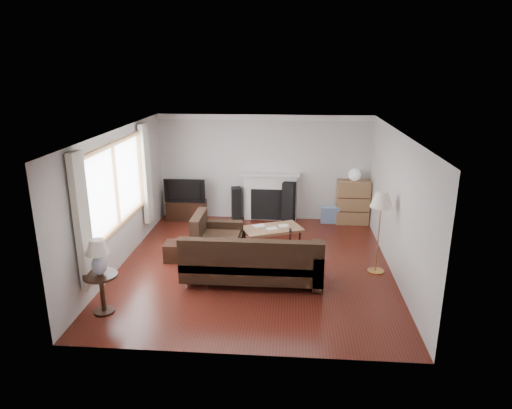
# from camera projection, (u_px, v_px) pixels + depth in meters

# --- Properties ---
(room) EXTENTS (5.10, 5.60, 2.54)m
(room) POSITION_uv_depth(u_px,v_px,m) (255.00, 201.00, 8.18)
(room) COLOR #4F1911
(room) RESTS_ON ground
(window) EXTENTS (0.12, 2.74, 1.54)m
(window) POSITION_uv_depth(u_px,v_px,m) (116.00, 185.00, 8.09)
(window) COLOR olive
(window) RESTS_ON room
(curtain_near) EXTENTS (0.10, 0.35, 2.10)m
(curtain_near) POSITION_uv_depth(u_px,v_px,m) (82.00, 222.00, 6.69)
(curtain_near) COLOR silver
(curtain_near) RESTS_ON room
(curtain_far) EXTENTS (0.10, 0.35, 2.10)m
(curtain_far) POSITION_uv_depth(u_px,v_px,m) (146.00, 174.00, 9.58)
(curtain_far) COLOR silver
(curtain_far) RESTS_ON room
(fireplace) EXTENTS (1.40, 0.26, 1.15)m
(fireplace) POSITION_uv_depth(u_px,v_px,m) (270.00, 197.00, 10.89)
(fireplace) COLOR white
(fireplace) RESTS_ON room
(tv_stand) EXTENTS (0.92, 0.42, 0.46)m
(tv_stand) POSITION_uv_depth(u_px,v_px,m) (187.00, 210.00, 11.01)
(tv_stand) COLOR black
(tv_stand) RESTS_ON ground
(television) EXTENTS (0.98, 0.13, 0.56)m
(television) POSITION_uv_depth(u_px,v_px,m) (186.00, 190.00, 10.86)
(television) COLOR black
(television) RESTS_ON tv_stand
(speaker_left) EXTENTS (0.28, 0.31, 0.80)m
(speaker_left) POSITION_uv_depth(u_px,v_px,m) (236.00, 204.00, 10.91)
(speaker_left) COLOR black
(speaker_left) RESTS_ON ground
(speaker_right) EXTENTS (0.35, 0.39, 0.98)m
(speaker_right) POSITION_uv_depth(u_px,v_px,m) (289.00, 202.00, 10.77)
(speaker_right) COLOR black
(speaker_right) RESTS_ON ground
(bookshelf) EXTENTS (0.75, 0.36, 1.03)m
(bookshelf) POSITION_uv_depth(u_px,v_px,m) (353.00, 202.00, 10.65)
(bookshelf) COLOR olive
(bookshelf) RESTS_ON ground
(globe_lamp) EXTENTS (0.28, 0.28, 0.28)m
(globe_lamp) POSITION_uv_depth(u_px,v_px,m) (355.00, 175.00, 10.46)
(globe_lamp) COLOR white
(globe_lamp) RESTS_ON bookshelf
(sectional_sofa) EXTENTS (2.59, 1.89, 0.84)m
(sectional_sofa) POSITION_uv_depth(u_px,v_px,m) (252.00, 259.00, 7.82)
(sectional_sofa) COLOR black
(sectional_sofa) RESTS_ON ground
(coffee_table) EXTENTS (1.32, 1.05, 0.45)m
(coffee_table) POSITION_uv_depth(u_px,v_px,m) (272.00, 238.00, 9.26)
(coffee_table) COLOR #8E6344
(coffee_table) RESTS_ON ground
(footstool) EXTENTS (0.43, 0.43, 0.35)m
(footstool) POSITION_uv_depth(u_px,v_px,m) (176.00, 251.00, 8.74)
(footstool) COLOR black
(footstool) RESTS_ON ground
(floor_lamp) EXTENTS (0.51, 0.51, 1.52)m
(floor_lamp) POSITION_uv_depth(u_px,v_px,m) (379.00, 233.00, 8.06)
(floor_lamp) COLOR #C18743
(floor_lamp) RESTS_ON ground
(side_table) EXTENTS (0.50, 0.50, 0.63)m
(side_table) POSITION_uv_depth(u_px,v_px,m) (102.00, 293.00, 6.86)
(side_table) COLOR black
(side_table) RESTS_ON ground
(table_lamp) EXTENTS (0.34, 0.34, 0.55)m
(table_lamp) POSITION_uv_depth(u_px,v_px,m) (98.00, 257.00, 6.68)
(table_lamp) COLOR silver
(table_lamp) RESTS_ON side_table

